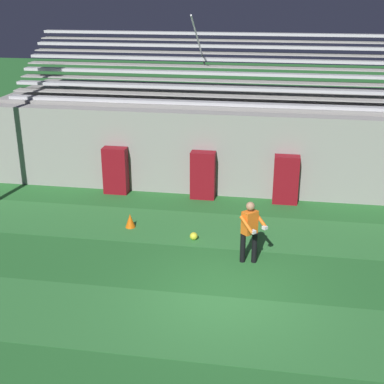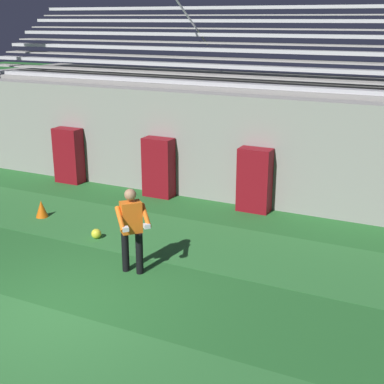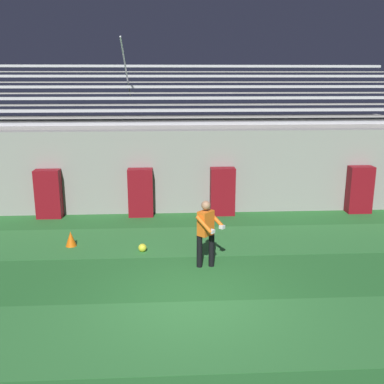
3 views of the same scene
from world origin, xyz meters
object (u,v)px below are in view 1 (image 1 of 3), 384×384
object	(u,v)px
goalkeeper	(250,228)
soccer_ball	(194,236)
padding_pillar_gate_left	(203,175)
padding_pillar_gate_right	(286,180)
padding_pillar_far_left	(116,171)
traffic_cone	(130,221)

from	to	relation	value
goalkeeper	soccer_ball	size ratio (longest dim) A/B	7.59
padding_pillar_gate_left	soccer_ball	size ratio (longest dim) A/B	7.30
padding_pillar_gate_right	goalkeeper	size ratio (longest dim) A/B	0.96
soccer_ball	padding_pillar_gate_right	bearing A→B (deg)	51.77
padding_pillar_far_left	goalkeeper	size ratio (longest dim) A/B	0.96
padding_pillar_far_left	soccer_ball	size ratio (longest dim) A/B	7.30
padding_pillar_gate_left	padding_pillar_gate_right	xyz separation A→B (m)	(2.73, 0.00, 0.00)
traffic_cone	padding_pillar_far_left	bearing A→B (deg)	114.60
padding_pillar_far_left	traffic_cone	world-z (taller)	padding_pillar_far_left
padding_pillar_gate_right	goalkeeper	world-z (taller)	goalkeeper
padding_pillar_gate_right	goalkeeper	xyz separation A→B (m)	(-0.92, -4.26, 0.15)
padding_pillar_gate_left	traffic_cone	world-z (taller)	padding_pillar_gate_left
padding_pillar_gate_left	traffic_cone	xyz separation A→B (m)	(-1.78, -2.68, -0.59)
padding_pillar_far_left	padding_pillar_gate_left	bearing A→B (deg)	0.00
padding_pillar_gate_right	soccer_ball	world-z (taller)	padding_pillar_gate_right
padding_pillar_gate_left	goalkeeper	bearing A→B (deg)	-67.00
padding_pillar_gate_right	traffic_cone	world-z (taller)	padding_pillar_gate_right
padding_pillar_gate_left	soccer_ball	world-z (taller)	padding_pillar_gate_left
padding_pillar_far_left	traffic_cone	distance (m)	3.00
goalkeeper	padding_pillar_gate_right	bearing A→B (deg)	77.84
padding_pillar_far_left	goalkeeper	world-z (taller)	goalkeeper
padding_pillar_gate_left	goalkeeper	distance (m)	4.63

